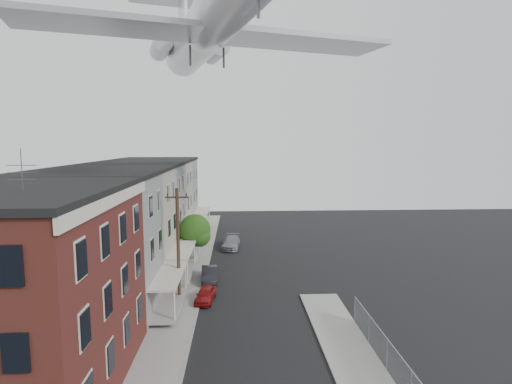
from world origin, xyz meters
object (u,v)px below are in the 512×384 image
car_mid (209,275)px  car_far (231,242)px  car_near (206,294)px  utility_pole (178,244)px  airplane (208,26)px  street_tree (196,231)px

car_mid → car_far: size_ratio=0.84×
car_near → car_mid: (-0.00, 4.50, 0.09)m
utility_pole → car_far: size_ratio=1.93×
car_near → car_mid: size_ratio=0.83×
car_mid → airplane: bearing=-86.3°
airplane → car_mid: bearing=97.4°
street_tree → car_near: (1.67, -9.70, -2.89)m
car_near → airplane: 20.74m
car_mid → airplane: (0.36, -2.78, 20.57)m
utility_pole → car_mid: size_ratio=2.29×
car_near → airplane: (0.36, 1.72, 20.66)m
street_tree → airplane: airplane is taller
car_mid → car_far: 11.58m
airplane → car_near: bearing=-101.9°
airplane → street_tree: bearing=104.3°
utility_pole → car_mid: 6.52m
utility_pole → car_mid: utility_pole is taller
street_tree → car_far: street_tree is taller
car_near → airplane: bearing=85.9°
street_tree → car_far: (3.47, 6.25, -2.77)m
car_far → airplane: bearing=-91.4°
car_near → airplane: airplane is taller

